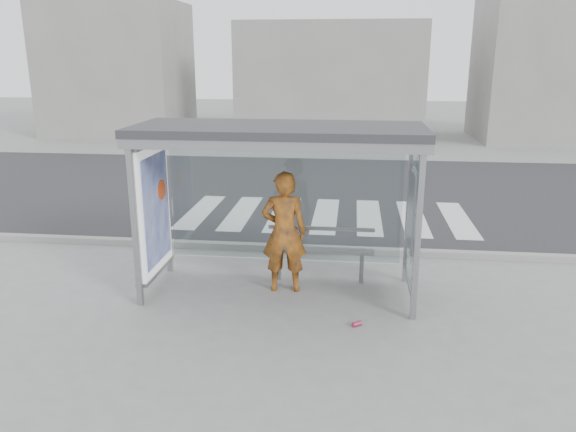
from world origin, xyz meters
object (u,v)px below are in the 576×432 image
object	(u,v)px
bus_shelter	(255,167)
bench	(320,250)
person	(284,232)
soda_can	(357,324)

from	to	relation	value
bus_shelter	bench	world-z (taller)	bus_shelter
person	bus_shelter	bearing A→B (deg)	0.89
bench	soda_can	size ratio (longest dim) A/B	13.27
soda_can	bus_shelter	bearing A→B (deg)	145.50
person	bench	bearing A→B (deg)	-145.98
bus_shelter	soda_can	size ratio (longest dim) A/B	32.38
bus_shelter	bench	size ratio (longest dim) A/B	2.44
bus_shelter	bench	xyz separation A→B (m)	(0.98, 0.50, -1.45)
bus_shelter	soda_can	xyz separation A→B (m)	(1.58, -1.09, -1.95)
bus_shelter	person	world-z (taller)	bus_shelter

